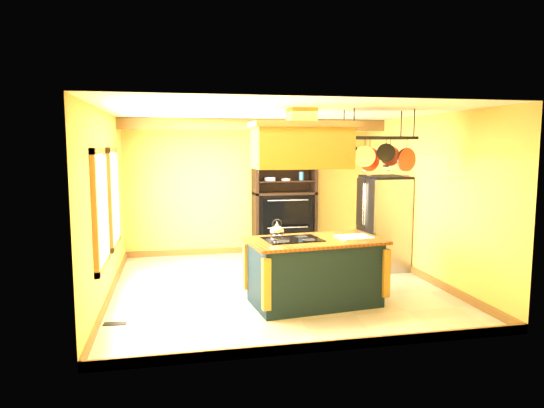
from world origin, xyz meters
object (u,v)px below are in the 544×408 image
object	(u,v)px
refrigerator	(383,225)
pot_rack	(379,147)
hutch	(284,212)
range_hood	(301,143)
kitchen_island	(314,271)

from	to	relation	value
refrigerator	pot_rack	bearing A→B (deg)	-117.38
refrigerator	hutch	xyz separation A→B (m)	(-1.48, 1.52, 0.07)
refrigerator	range_hood	bearing A→B (deg)	-139.88
range_hood	hutch	world-z (taller)	range_hood
kitchen_island	range_hood	xyz separation A→B (m)	(-0.20, -0.00, 1.77)
range_hood	refrigerator	xyz separation A→B (m)	(1.98, 1.66, -1.44)
range_hood	pot_rack	size ratio (longest dim) A/B	1.28
kitchen_island	pot_rack	world-z (taller)	pot_rack
hutch	kitchen_island	bearing A→B (deg)	-95.31
kitchen_island	pot_rack	xyz separation A→B (m)	(0.92, -0.00, 1.72)
kitchen_island	refrigerator	distance (m)	2.46
range_hood	refrigerator	world-z (taller)	range_hood
kitchen_island	hutch	size ratio (longest dim) A/B	0.88
range_hood	pot_rack	xyz separation A→B (m)	(1.11, 0.00, -0.05)
kitchen_island	hutch	distance (m)	3.22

